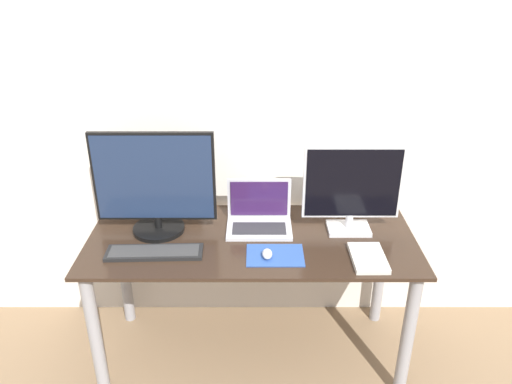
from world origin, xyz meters
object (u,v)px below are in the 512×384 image
(laptop, at_px, (261,216))
(book, at_px, (370,258))
(keyboard, at_px, (157,252))
(mouse, at_px, (269,254))
(monitor_left, at_px, (157,185))
(monitor_right, at_px, (354,188))

(laptop, distance_m, book, 0.57)
(keyboard, bearing_deg, book, -3.02)
(laptop, distance_m, mouse, 0.30)
(monitor_left, relative_size, mouse, 7.99)
(monitor_left, height_order, book, monitor_left)
(laptop, relative_size, book, 1.38)
(mouse, bearing_deg, monitor_left, 154.63)
(mouse, bearing_deg, book, -1.91)
(monitor_right, xyz_separation_m, book, (0.04, -0.26, -0.22))
(laptop, height_order, keyboard, laptop)
(monitor_left, relative_size, book, 2.49)
(monitor_left, bearing_deg, monitor_right, 0.01)
(monitor_right, relative_size, keyboard, 1.06)
(keyboard, bearing_deg, laptop, 28.39)
(monitor_left, distance_m, mouse, 0.62)
(monitor_right, bearing_deg, keyboard, -166.79)
(monitor_right, bearing_deg, laptop, 174.45)
(monitor_left, height_order, mouse, monitor_left)
(laptop, relative_size, keyboard, 0.72)
(monitor_left, height_order, keyboard, monitor_left)
(monitor_left, distance_m, book, 1.03)
(monitor_left, xyz_separation_m, laptop, (0.49, 0.04, -0.19))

